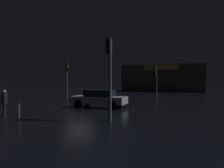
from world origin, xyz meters
name	(u,v)px	position (x,y,z in m)	size (l,w,h in m)	color
ground_plane	(79,106)	(0.00, 0.00, 0.00)	(120.00, 120.00, 0.00)	black
store_building	(163,78)	(3.58, 31.36, 2.81)	(16.76, 8.92, 5.62)	#4C4742
traffic_signal_main	(156,75)	(5.89, 5.37, 2.82)	(0.43, 0.42, 3.71)	#595B60
traffic_signal_cross_left	(67,72)	(-4.74, 5.57, 3.31)	(0.41, 0.43, 4.48)	#595B60
traffic_signal_cross_right	(110,64)	(5.07, -5.57, 3.18)	(0.42, 0.43, 4.58)	#595B60
car_near	(99,98)	(2.13, -0.37, 0.78)	(4.54, 1.99, 1.48)	#B7B7BF
pedestrian	(4,101)	(-1.47, -6.65, 0.97)	(0.48, 0.48, 1.67)	black
bollard_kerb_a	(19,112)	(0.22, -7.21, 0.47)	(0.11, 0.11, 0.94)	#595B60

